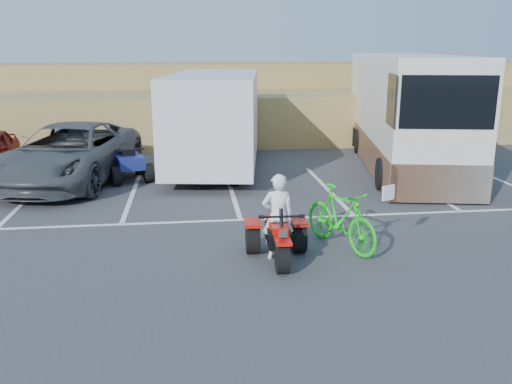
{
  "coord_description": "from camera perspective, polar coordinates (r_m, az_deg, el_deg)",
  "views": [
    {
      "loc": [
        -1.11,
        -9.48,
        3.88
      ],
      "look_at": [
        0.21,
        1.14,
        1.0
      ],
      "focal_mm": 38.0,
      "sensor_mm": 36.0,
      "label": 1
    }
  ],
  "objects": [
    {
      "name": "quad_atv_green",
      "position": [
        15.92,
        -4.4,
        0.91
      ],
      "size": [
        1.36,
        1.63,
        0.93
      ],
      "primitive_type": null,
      "rotation": [
        0.0,
        0.0,
        0.24
      ],
      "color": "#155C1F",
      "rests_on": "ground"
    },
    {
      "name": "cargo_trailer",
      "position": [
        17.49,
        -4.36,
        7.71
      ],
      "size": [
        3.53,
        6.86,
        3.06
      ],
      "rotation": [
        0.0,
        0.0,
        -0.14
      ],
      "color": "silver",
      "rests_on": "ground"
    },
    {
      "name": "parking_stripes",
      "position": [
        14.23,
        1.19,
        -0.75
      ],
      "size": [
        28.0,
        5.16,
        0.01
      ],
      "color": "white",
      "rests_on": "ground"
    },
    {
      "name": "ground",
      "position": [
        10.3,
        -0.36,
        -7.06
      ],
      "size": [
        100.0,
        100.0,
        0.0
      ],
      "primitive_type": "plane",
      "color": "#3A3A3C",
      "rests_on": "ground"
    },
    {
      "name": "green_dirt_bike",
      "position": [
        10.79,
        8.89,
        -2.7
      ],
      "size": [
        1.38,
        2.12,
        1.24
      ],
      "primitive_type": "imported",
      "rotation": [
        0.0,
        0.0,
        0.42
      ],
      "color": "#14BF19",
      "rests_on": "ground"
    },
    {
      "name": "grass_embankment",
      "position": [
        25.1,
        -4.55,
        9.4
      ],
      "size": [
        40.0,
        8.5,
        3.1
      ],
      "color": "olive",
      "rests_on": "ground"
    },
    {
      "name": "grey_pickup",
      "position": [
        16.8,
        -19.0,
        3.84
      ],
      "size": [
        3.95,
        6.53,
        1.69
      ],
      "primitive_type": "imported",
      "rotation": [
        0.0,
        0.0,
        -0.2
      ],
      "color": "#43464A",
      "rests_on": "ground"
    },
    {
      "name": "rider",
      "position": [
        10.08,
        2.32,
        -2.61
      ],
      "size": [
        0.61,
        0.42,
        1.64
      ],
      "primitive_type": "imported",
      "rotation": [
        0.0,
        0.0,
        3.1
      ],
      "color": "white",
      "rests_on": "ground"
    },
    {
      "name": "red_trike_atv",
      "position": [
        10.22,
        2.37,
        -7.25
      ],
      "size": [
        1.26,
        1.64,
        1.03
      ],
      "primitive_type": null,
      "rotation": [
        0.0,
        0.0,
        -0.04
      ],
      "color": "#B8130A",
      "rests_on": "ground"
    },
    {
      "name": "quad_atv_blue",
      "position": [
        16.73,
        -13.24,
        1.25
      ],
      "size": [
        1.66,
        1.91,
        1.05
      ],
      "primitive_type": null,
      "rotation": [
        0.0,
        0.0,
        0.33
      ],
      "color": "navy",
      "rests_on": "ground"
    },
    {
      "name": "rv_motorhome",
      "position": [
        18.9,
        15.3,
        7.46
      ],
      "size": [
        4.33,
        10.23,
        3.57
      ],
      "rotation": [
        0.0,
        0.0,
        -0.19
      ],
      "color": "silver",
      "rests_on": "ground"
    }
  ]
}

